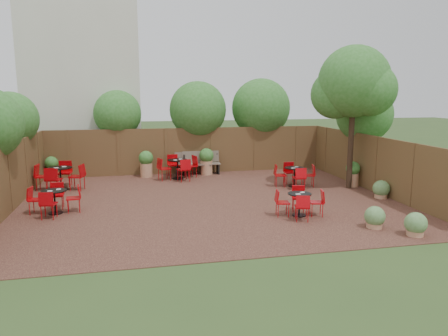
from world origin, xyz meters
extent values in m
plane|color=#354F23|center=(0.00, 0.00, 0.00)|extent=(80.00, 80.00, 0.00)
cube|color=#331A15|center=(0.00, 0.00, 0.01)|extent=(12.00, 10.00, 0.02)
cube|color=brown|center=(0.00, 5.00, 1.00)|extent=(12.00, 0.08, 2.00)
cube|color=brown|center=(-6.00, 0.00, 1.00)|extent=(0.08, 10.00, 2.00)
cube|color=brown|center=(6.00, 0.00, 1.00)|extent=(0.08, 10.00, 2.00)
cube|color=beige|center=(-4.50, 8.00, 4.00)|extent=(5.00, 4.00, 8.00)
sphere|color=#2E6C23|center=(-6.60, 3.00, 2.58)|extent=(1.95, 1.95, 1.95)
sphere|color=#2E6C23|center=(-3.00, 5.70, 2.61)|extent=(2.03, 2.03, 2.03)
sphere|color=#2E6C23|center=(0.50, 5.60, 2.76)|extent=(2.52, 2.52, 2.52)
sphere|color=#2E6C23|center=(3.50, 5.80, 2.81)|extent=(2.71, 2.71, 2.71)
sphere|color=#2E6C23|center=(6.60, 2.00, 2.66)|extent=(2.21, 2.21, 2.21)
cylinder|color=black|center=(5.40, 0.78, 2.06)|extent=(0.26, 0.26, 4.09)
sphere|color=#2E6C23|center=(5.40, 0.78, 3.90)|extent=(2.56, 2.56, 2.56)
sphere|color=#2E6C23|center=(4.90, 1.18, 3.45)|extent=(1.79, 1.79, 1.79)
sphere|color=#2E6C23|center=(5.80, 0.38, 3.62)|extent=(1.87, 1.87, 1.87)
cube|color=brown|center=(0.47, 4.55, 0.48)|extent=(1.61, 0.50, 0.05)
cube|color=brown|center=(0.47, 4.76, 0.77)|extent=(1.60, 0.14, 0.48)
cube|color=black|center=(-0.25, 4.55, 0.23)|extent=(0.07, 0.48, 0.43)
cube|color=black|center=(1.20, 4.55, 0.23)|extent=(0.07, 0.48, 0.43)
cube|color=brown|center=(0.11, 4.55, 0.46)|extent=(1.59, 0.67, 0.05)
cube|color=brown|center=(0.11, 4.76, 0.74)|extent=(1.54, 0.33, 0.47)
cube|color=black|center=(-0.59, 4.55, 0.23)|extent=(0.12, 0.47, 0.41)
cube|color=black|center=(0.81, 4.55, 0.23)|extent=(0.12, 0.47, 0.41)
cylinder|color=black|center=(2.22, -2.22, 0.03)|extent=(0.39, 0.39, 0.03)
cylinder|color=black|center=(2.22, -2.22, 0.35)|extent=(0.04, 0.04, 0.62)
cylinder|color=black|center=(2.22, -2.22, 0.67)|extent=(0.67, 0.67, 0.03)
cube|color=white|center=(2.33, -2.15, 0.69)|extent=(0.14, 0.11, 0.01)
cube|color=white|center=(2.13, -2.33, 0.69)|extent=(0.14, 0.11, 0.01)
cylinder|color=black|center=(-0.64, 3.80, 0.04)|extent=(0.47, 0.47, 0.03)
cylinder|color=black|center=(-0.64, 3.80, 0.41)|extent=(0.05, 0.05, 0.74)
cylinder|color=black|center=(-0.64, 3.80, 0.80)|extent=(0.81, 0.81, 0.03)
cube|color=white|center=(-0.51, 3.89, 0.82)|extent=(0.17, 0.15, 0.02)
cube|color=white|center=(-0.74, 3.67, 0.82)|extent=(0.17, 0.15, 0.02)
cylinder|color=black|center=(-5.00, 2.70, 0.04)|extent=(0.49, 0.49, 0.03)
cylinder|color=black|center=(-5.00, 2.70, 0.43)|extent=(0.06, 0.06, 0.78)
cylinder|color=black|center=(-5.00, 2.70, 0.83)|extent=(0.84, 0.84, 0.03)
cube|color=white|center=(-4.87, 2.79, 0.86)|extent=(0.17, 0.14, 0.02)
cube|color=white|center=(-5.11, 2.57, 0.86)|extent=(0.17, 0.14, 0.02)
cylinder|color=black|center=(3.51, 1.44, 0.03)|extent=(0.43, 0.43, 0.03)
cylinder|color=black|center=(3.51, 1.44, 0.38)|extent=(0.05, 0.05, 0.68)
cylinder|color=black|center=(3.51, 1.44, 0.73)|extent=(0.74, 0.74, 0.03)
cube|color=white|center=(3.62, 1.52, 0.75)|extent=(0.14, 0.11, 0.01)
cube|color=white|center=(3.41, 1.32, 0.75)|extent=(0.14, 0.11, 0.01)
cylinder|color=black|center=(-4.67, -0.50, 0.03)|extent=(0.41, 0.41, 0.03)
cylinder|color=black|center=(-4.67, -0.50, 0.37)|extent=(0.05, 0.05, 0.66)
cylinder|color=black|center=(-4.67, -0.50, 0.70)|extent=(0.71, 0.71, 0.03)
cube|color=white|center=(-4.56, -0.43, 0.72)|extent=(0.14, 0.10, 0.01)
cube|color=white|center=(-4.77, -0.61, 0.72)|extent=(0.14, 0.10, 0.01)
cylinder|color=tan|center=(-1.88, 4.47, 0.31)|extent=(0.50, 0.50, 0.58)
sphere|color=#2E6C23|center=(-1.88, 4.47, 0.82)|extent=(0.60, 0.60, 0.60)
cylinder|color=tan|center=(0.68, 4.48, 0.32)|extent=(0.52, 0.52, 0.59)
sphere|color=#2E6C23|center=(0.68, 4.48, 0.85)|extent=(0.62, 0.62, 0.62)
cylinder|color=tan|center=(-5.65, 4.70, 0.27)|extent=(0.43, 0.43, 0.50)
sphere|color=#2E6C23|center=(-5.65, 4.70, 0.71)|extent=(0.52, 0.52, 0.52)
cylinder|color=tan|center=(5.65, 0.97, 0.27)|extent=(0.43, 0.43, 0.50)
sphere|color=#2E6C23|center=(5.65, 0.97, 0.71)|extent=(0.52, 0.52, 0.52)
cylinder|color=tan|center=(4.38, -4.44, 0.11)|extent=(0.40, 0.40, 0.18)
sphere|color=#527F42|center=(4.38, -4.44, 0.34)|extent=(0.55, 0.55, 0.55)
cylinder|color=tan|center=(3.73, -3.67, 0.11)|extent=(0.39, 0.39, 0.18)
sphere|color=#527F42|center=(3.73, -3.67, 0.33)|extent=(0.53, 0.53, 0.53)
cylinder|color=tan|center=(5.70, -0.85, 0.11)|extent=(0.41, 0.41, 0.19)
sphere|color=#527F42|center=(5.70, -0.85, 0.35)|extent=(0.56, 0.56, 0.56)
camera|label=1|loc=(-2.35, -13.20, 3.52)|focal=33.80mm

